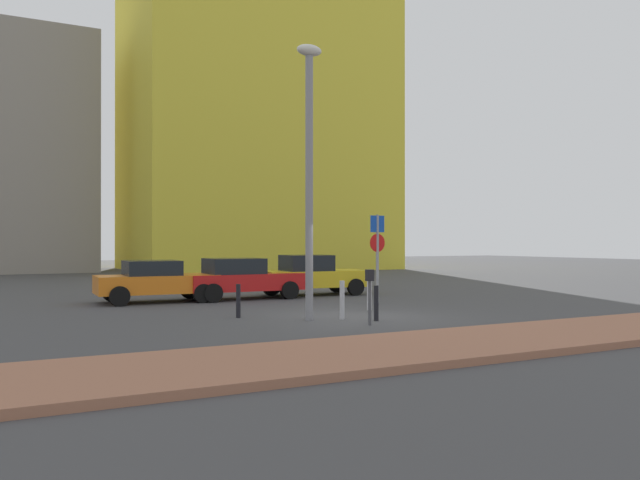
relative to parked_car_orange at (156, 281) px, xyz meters
name	(u,v)px	position (x,y,z in m)	size (l,w,h in m)	color
ground_plane	(352,317)	(3.64, -6.80, -0.73)	(120.00, 120.00, 0.00)	#424244
sidewalk_brick	(489,341)	(3.64, -12.08, -0.66)	(40.00, 3.10, 0.14)	#9E664C
parked_car_orange	(156,281)	(0.00, 0.00, 0.00)	(4.02, 2.16, 1.41)	orange
parked_car_red	(241,278)	(2.99, -0.20, 0.02)	(4.17, 1.91, 1.46)	red
parked_car_yellow	(312,275)	(6.01, 0.16, 0.04)	(4.13, 2.17, 1.54)	gold
parking_sign_post	(377,248)	(6.37, -3.87, 1.12)	(0.60, 0.10, 2.94)	gray
parking_meter	(370,289)	(3.17, -8.45, 0.15)	(0.18, 0.14, 1.36)	#4C4C51
street_lamp	(309,158)	(2.32, -6.87, 3.48)	(0.70, 0.36, 7.17)	gray
traffic_bollard_near	(376,303)	(3.78, -7.80, -0.27)	(0.12, 0.12, 0.91)	black
traffic_bollard_mid	(238,301)	(0.89, -5.49, -0.28)	(0.12, 0.12, 0.90)	black
traffic_bollard_far	(342,300)	(3.21, -7.04, -0.22)	(0.13, 0.13, 1.01)	#B7B7BC
traffic_bollard_edge	(369,295)	(5.01, -5.53, -0.27)	(0.15, 0.15, 0.91)	#B7B7BC
building_colorful_midrise	(257,85)	(13.48, 23.95, 13.32)	(18.84, 12.32, 28.11)	gold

